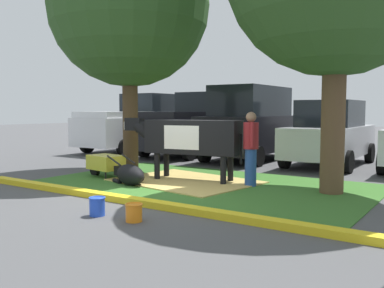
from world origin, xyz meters
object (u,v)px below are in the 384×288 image
object	(u,v)px
pickup_truck_black	(195,126)
bucket_blue	(97,206)
bucket_orange	(134,212)
pickup_truck_maroon	(136,124)
cow_holstein	(189,137)
suv_black	(251,123)
wheelbarrow	(105,163)
shade_tree_left	(129,7)
sedan_silver	(330,134)
person_handler	(251,147)
calf_lying	(130,175)

from	to	relation	value
pickup_truck_black	bucket_blue	bearing A→B (deg)	-65.61
bucket_orange	pickup_truck_maroon	world-z (taller)	pickup_truck_maroon
cow_holstein	pickup_truck_black	world-z (taller)	pickup_truck_black
bucket_orange	suv_black	size ratio (longest dim) A/B	0.06
cow_holstein	wheelbarrow	bearing A→B (deg)	-159.85
suv_black	shade_tree_left	bearing A→B (deg)	-108.40
bucket_orange	pickup_truck_black	world-z (taller)	pickup_truck_black
wheelbarrow	sedan_silver	world-z (taller)	sedan_silver
person_handler	cow_holstein	bearing A→B (deg)	-174.32
person_handler	suv_black	distance (m)	5.20
shade_tree_left	sedan_silver	size ratio (longest dim) A/B	1.52
calf_lying	wheelbarrow	size ratio (longest dim) A/B	0.81
wheelbarrow	suv_black	distance (m)	5.80
shade_tree_left	pickup_truck_black	xyz separation A→B (m)	(-1.16, 4.93, -3.40)
wheelbarrow	pickup_truck_maroon	xyz separation A→B (m)	(-4.19, 5.92, 0.73)
person_handler	bucket_blue	world-z (taller)	person_handler
wheelbarrow	pickup_truck_maroon	distance (m)	7.29
shade_tree_left	pickup_truck_black	distance (m)	6.10
wheelbarrow	pickup_truck_maroon	size ratio (longest dim) A/B	0.30
shade_tree_left	bucket_orange	xyz separation A→B (m)	(3.62, -3.91, -4.37)
calf_lying	pickup_truck_black	size ratio (longest dim) A/B	0.24
suv_black	cow_holstein	bearing A→B (deg)	-81.42
shade_tree_left	bucket_blue	size ratio (longest dim) A/B	21.78
shade_tree_left	calf_lying	world-z (taller)	shade_tree_left
bucket_orange	sedan_silver	size ratio (longest dim) A/B	0.06
wheelbarrow	bucket_blue	xyz separation A→B (m)	(2.74, -2.87, -0.23)
cow_holstein	sedan_silver	distance (m)	5.28
cow_holstein	person_handler	bearing A→B (deg)	5.68
pickup_truck_maroon	pickup_truck_black	world-z (taller)	same
wheelbarrow	pickup_truck_maroon	world-z (taller)	pickup_truck_maroon
wheelbarrow	bucket_orange	distance (m)	4.48
calf_lying	person_handler	distance (m)	2.85
pickup_truck_maroon	person_handler	bearing A→B (deg)	-32.57
bucket_blue	person_handler	bearing A→B (deg)	76.59
shade_tree_left	calf_lying	size ratio (longest dim) A/B	5.09
person_handler	sedan_silver	world-z (taller)	sedan_silver
calf_lying	sedan_silver	world-z (taller)	sedan_silver
pickup_truck_black	calf_lying	bearing A→B (deg)	-68.72
bucket_orange	sedan_silver	world-z (taller)	sedan_silver
bucket_blue	bucket_orange	distance (m)	0.75
suv_black	bucket_orange	bearing A→B (deg)	-75.69
pickup_truck_black	bucket_orange	bearing A→B (deg)	-61.59
wheelbarrow	person_handler	bearing A→B (deg)	14.13
calf_lying	suv_black	world-z (taller)	suv_black
pickup_truck_maroon	cow_holstein	bearing A→B (deg)	-39.48
person_handler	bucket_orange	xyz separation A→B (m)	(-0.16, -3.72, -0.76)
pickup_truck_black	shade_tree_left	bearing A→B (deg)	-76.76
pickup_truck_maroon	suv_black	xyz separation A→B (m)	(5.54, -0.35, 0.16)
bucket_blue	pickup_truck_maroon	world-z (taller)	pickup_truck_maroon
pickup_truck_black	cow_holstein	bearing A→B (deg)	-57.41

